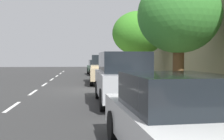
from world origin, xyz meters
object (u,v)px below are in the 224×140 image
Objects in this scene: bicycle_at_curb at (121,83)px; street_tree_mid_block at (179,16)px; parked_pickup_tan_far at (104,70)px; parked_sedan_green_farthest at (97,67)px; parked_sedan_white_second at (174,119)px; street_tree_far_end at (139,33)px; cyclist_with_backpack at (127,71)px; parked_suv_silver_mid at (123,77)px.

bicycle_at_curb is 5.66m from street_tree_mid_block.
parked_sedan_green_farthest is (-0.09, 9.37, -0.15)m from parked_pickup_tan_far.
bicycle_at_curb is (0.63, -4.05, -0.54)m from parked_pickup_tan_far.
street_tree_mid_block is at bearing -69.36° from bicycle_at_curb.
parked_sedan_white_second is at bearing -109.35° from street_tree_mid_block.
bicycle_at_curb is (0.72, -13.43, -0.39)m from parked_sedan_green_farthest.
street_tree_far_end is (2.40, -9.70, 2.65)m from parked_sedan_green_farthest.
cyclist_with_backpack is at bearing -63.62° from bicycle_at_curb.
bicycle_at_curb is at bearing 110.64° from street_tree_mid_block.
cyclist_with_backpack reaches higher than parked_sedan_green_farthest.
cyclist_with_backpack is 5.01m from street_tree_far_end.
parked_sedan_green_farthest is 13.45m from bicycle_at_curb.
parked_sedan_white_second is 0.94× the size of street_tree_far_end.
parked_pickup_tan_far is at bearing 171.97° from street_tree_far_end.
parked_pickup_tan_far is 1.11× the size of street_tree_mid_block.
street_tree_far_end is (2.17, 14.36, 2.65)m from parked_sedan_white_second.
parked_sedan_green_farthest is at bearing 93.08° from bicycle_at_curb.
cyclist_with_backpack is 0.36× the size of street_tree_mid_block.
parked_suv_silver_mid is at bearing -89.42° from parked_sedan_green_farthest.
street_tree_mid_block reaches higher than street_tree_far_end.
parked_suv_silver_mid reaches higher than parked_sedan_green_farthest.
parked_sedan_green_farthest is 10.34m from street_tree_far_end.
parked_sedan_green_farthest is at bearing 90.54° from parked_pickup_tan_far.
parked_sedan_green_farthest reaches higher than bicycle_at_curb.
cyclist_with_backpack is at bearing -79.21° from parked_pickup_tan_far.
parked_sedan_white_second is 2.71× the size of bicycle_at_curb.
street_tree_far_end is at bearing 70.84° from cyclist_with_backpack.
street_tree_far_end is (1.68, 3.73, 3.05)m from bicycle_at_curb.
street_tree_mid_block is 1.01× the size of street_tree_far_end.
parked_sedan_white_second reaches higher than bicycle_at_curb.
street_tree_far_end is (0.00, 8.18, -0.02)m from street_tree_mid_block.
cyclist_with_backpack is (0.72, 10.18, 0.31)m from parked_sedan_white_second.
parked_suv_silver_mid reaches higher than bicycle_at_curb.
parked_suv_silver_mid is 1.05× the size of parked_sedan_green_farthest.
parked_pickup_tan_far is 3.22× the size of bicycle_at_curb.
bicycle_at_curb is (0.54, 4.47, -0.67)m from parked_suv_silver_mid.
parked_sedan_white_second is 2.60× the size of cyclist_with_backpack.
parked_sedan_green_farthest is at bearing 97.64° from street_tree_mid_block.
parked_sedan_green_farthest is at bearing 90.54° from parked_sedan_white_second.
cyclist_with_backpack is (0.95, -13.88, 0.31)m from parked_sedan_green_farthest.
parked_pickup_tan_far is at bearing 90.54° from parked_sedan_white_second.
parked_suv_silver_mid is at bearing -105.13° from street_tree_far_end.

